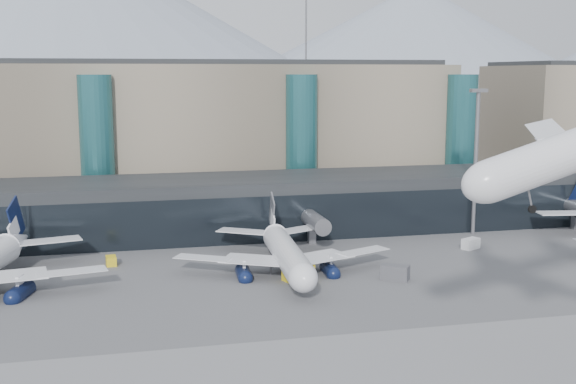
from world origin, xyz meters
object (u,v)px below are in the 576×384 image
at_px(veh_b, 111,261).
at_px(veh_c, 395,272).
at_px(lightmast_mid, 476,153).
at_px(veh_d, 471,244).
at_px(jet_parked_mid, 284,242).
at_px(veh_h, 298,272).

xyz_separation_m(veh_b, veh_c, (38.36, -16.77, 0.36)).
distance_m(lightmast_mid, veh_d, 17.96).
relative_size(lightmast_mid, jet_parked_mid, 0.77).
bearing_deg(veh_d, veh_c, -169.55).
height_order(lightmast_mid, veh_c, lightmast_mid).
bearing_deg(veh_b, veh_h, -123.34).
height_order(lightmast_mid, veh_b, lightmast_mid).
height_order(veh_d, veh_h, veh_h).
height_order(jet_parked_mid, veh_d, jet_parked_mid).
bearing_deg(veh_b, jet_parked_mid, -113.13).
bearing_deg(lightmast_mid, veh_h, -150.31).
bearing_deg(veh_b, veh_d, -97.54).
bearing_deg(veh_h, veh_d, -0.17).
xyz_separation_m(lightmast_mid, veh_c, (-24.29, -24.26, -13.37)).
bearing_deg(veh_d, lightmast_mid, 34.62).
bearing_deg(jet_parked_mid, lightmast_mid, -64.25).
bearing_deg(veh_c, jet_parked_mid, -176.42).
distance_m(lightmast_mid, veh_b, 64.58).
distance_m(veh_c, veh_h, 13.40).
bearing_deg(lightmast_mid, jet_parked_mid, -157.69).
distance_m(veh_c, veh_d, 23.24).
relative_size(veh_c, veh_h, 0.91).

